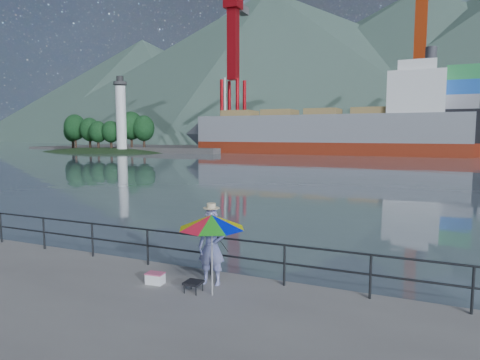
% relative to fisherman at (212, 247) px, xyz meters
% --- Properties ---
extents(harbor_water, '(500.00, 280.00, 0.00)m').
position_rel_fisherman_xyz_m(harbor_water, '(-3.35, 128.91, -0.93)').
color(harbor_water, '#4F5E69').
rests_on(harbor_water, ground).
extents(far_dock, '(200.00, 40.00, 0.40)m').
position_rel_fisherman_xyz_m(far_dock, '(6.65, 91.91, -0.93)').
color(far_dock, '#514F4C').
rests_on(far_dock, ground).
extents(guardrail, '(22.00, 0.06, 1.03)m').
position_rel_fisherman_xyz_m(guardrail, '(-3.35, 0.61, -0.40)').
color(guardrail, '#2D3033').
rests_on(guardrail, ground).
extents(lighthouse_islet, '(48.00, 26.40, 19.20)m').
position_rel_fisherman_xyz_m(lighthouse_islet, '(-58.32, 60.91, -0.66)').
color(lighthouse_islet, '#263F1E').
rests_on(lighthouse_islet, ground).
extents(fisherman, '(0.74, 0.55, 1.85)m').
position_rel_fisherman_xyz_m(fisherman, '(0.00, 0.00, 0.00)').
color(fisherman, navy).
rests_on(fisherman, ground).
extents(beach_umbrella, '(1.68, 1.68, 1.86)m').
position_rel_fisherman_xyz_m(beach_umbrella, '(0.35, -0.65, 0.77)').
color(beach_umbrella, white).
rests_on(beach_umbrella, ground).
extents(folding_stool, '(0.40, 0.40, 0.26)m').
position_rel_fisherman_xyz_m(folding_stool, '(-0.12, -0.67, -0.79)').
color(folding_stool, black).
rests_on(folding_stool, ground).
extents(cooler_bag, '(0.44, 0.32, 0.24)m').
position_rel_fisherman_xyz_m(cooler_bag, '(-1.27, -0.56, -0.81)').
color(cooler_bag, white).
rests_on(cooler_bag, ground).
extents(fishing_rod, '(0.26, 1.63, 1.16)m').
position_rel_fisherman_xyz_m(fishing_rod, '(-0.27, 0.90, -0.93)').
color(fishing_rod, black).
rests_on(fishing_rod, ground).
extents(bulk_carrier, '(49.28, 8.53, 14.50)m').
position_rel_fisherman_xyz_m(bulk_carrier, '(-11.97, 70.98, 3.23)').
color(bulk_carrier, maroon).
rests_on(bulk_carrier, ground).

